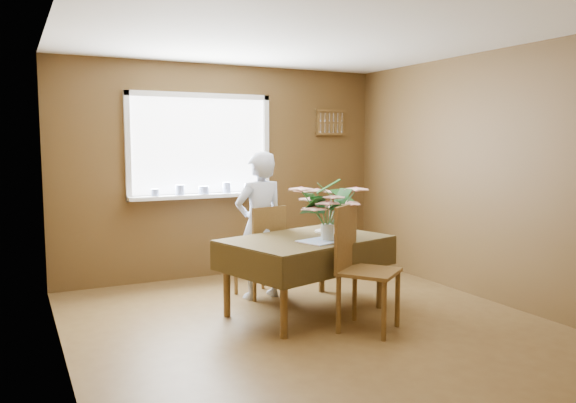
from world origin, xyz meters
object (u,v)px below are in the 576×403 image
chair_far (263,247)px  chair_near (359,263)px  seated_woman (260,225)px  flower_bouquet (328,203)px  dining_table (306,247)px

chair_far → chair_near: bearing=93.2°
chair_far → seated_woman: size_ratio=0.63×
chair_far → flower_bouquet: (0.25, -0.87, 0.53)m
chair_near → seated_woman: (-0.37, 1.26, 0.18)m
flower_bouquet → chair_far: bearing=106.1°
chair_near → flower_bouquet: (-0.07, 0.41, 0.48)m
flower_bouquet → seated_woman: bearing=109.1°
chair_far → seated_woman: 0.24m
chair_far → chair_near: 1.31m
seated_woman → flower_bouquet: bearing=102.6°
dining_table → seated_woman: (-0.18, 0.65, 0.13)m
dining_table → flower_bouquet: 0.48m
dining_table → chair_far: (-0.14, 0.66, -0.11)m
chair_far → dining_table: bearing=90.8°
dining_table → chair_near: (0.18, -0.61, -0.05)m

